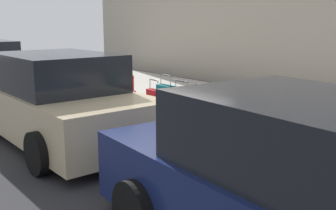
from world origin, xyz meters
name	(u,v)px	position (x,y,z in m)	size (l,w,h in m)	color
ground_plane	(148,132)	(0.00, 0.00, 0.00)	(40.00, 40.00, 0.00)	#28282B
sidewalk_curb	(234,111)	(0.00, -2.50, 0.07)	(18.00, 5.00, 0.14)	#ADA89E
suitcase_red_1	(310,141)	(-3.09, -0.77, 0.40)	(0.41, 0.21, 0.76)	red
suitcase_black_2	(278,130)	(-2.51, -0.77, 0.45)	(0.50, 0.25, 0.86)	black
suitcase_silver_3	(250,122)	(-1.93, -0.79, 0.46)	(0.43, 0.27, 0.88)	#9EA0A8
suitcase_navy_4	(220,114)	(-1.34, -0.65, 0.52)	(0.50, 0.22, 0.82)	navy
suitcase_olive_5	(201,112)	(-0.76, -0.71, 0.44)	(0.42, 0.27, 0.85)	#59601E
suitcase_maroon_6	(181,108)	(-0.21, -0.68, 0.42)	(0.44, 0.19, 0.86)	maroon
suitcase_teal_7	(166,101)	(0.34, -0.70, 0.49)	(0.41, 0.23, 0.92)	#0F606B
suitcase_red_8	(154,101)	(0.88, -0.78, 0.40)	(0.42, 0.22, 0.75)	red
fire_hydrant	(130,89)	(1.76, -0.71, 0.56)	(0.39, 0.21, 0.80)	red
bollard_post	(112,90)	(2.36, -0.56, 0.48)	(0.14, 0.14, 0.69)	brown
parked_car_navy_0	(321,201)	(-4.68, 1.64, 0.73)	(4.63, 2.16, 1.56)	#141E4C
parked_car_beige_1	(58,101)	(0.49, 1.64, 0.75)	(4.45, 2.14, 1.60)	tan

